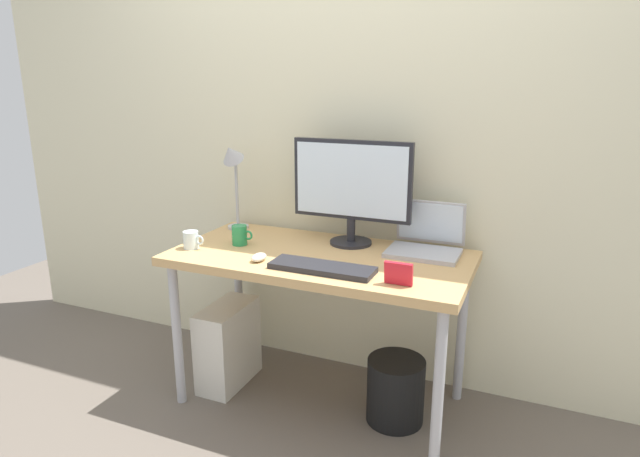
{
  "coord_description": "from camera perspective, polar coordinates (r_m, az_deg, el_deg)",
  "views": [
    {
      "loc": [
        0.92,
        -2.15,
        1.51
      ],
      "look_at": [
        0.0,
        0.0,
        0.87
      ],
      "focal_mm": 30.56,
      "sensor_mm": 36.0,
      "label": 1
    }
  ],
  "objects": [
    {
      "name": "keyboard",
      "position": [
        2.25,
        0.22,
        -4.13
      ],
      "size": [
        0.44,
        0.14,
        0.02
      ],
      "primitive_type": "cube",
      "color": "#232328",
      "rests_on": "desk"
    },
    {
      "name": "desk",
      "position": [
        2.48,
        0.0,
        -4.21
      ],
      "size": [
        1.34,
        0.67,
        0.75
      ],
      "color": "tan",
      "rests_on": "ground_plane"
    },
    {
      "name": "laptop",
      "position": [
        2.52,
        11.05,
        -1.16
      ],
      "size": [
        0.32,
        0.27,
        0.23
      ],
      "color": "#B2B2B7",
      "rests_on": "desk"
    },
    {
      "name": "computer_tower",
      "position": [
        2.86,
        -9.6,
        -11.9
      ],
      "size": [
        0.18,
        0.36,
        0.42
      ],
      "primitive_type": "cube",
      "color": "silver",
      "rests_on": "ground_plane"
    },
    {
      "name": "glass_cup",
      "position": [
        2.6,
        -13.32,
        -1.17
      ],
      "size": [
        0.11,
        0.07,
        0.08
      ],
      "color": "silver",
      "rests_on": "desk"
    },
    {
      "name": "ground_plane",
      "position": [
        2.78,
        0.0,
        -17.43
      ],
      "size": [
        6.0,
        6.0,
        0.0
      ],
      "primitive_type": "plane",
      "color": "#665B51"
    },
    {
      "name": "back_wall",
      "position": [
        2.71,
        3.34,
        10.96
      ],
      "size": [
        4.4,
        0.04,
        2.6
      ],
      "primitive_type": "cube",
      "color": "beige",
      "rests_on": "ground_plane"
    },
    {
      "name": "coffee_mug",
      "position": [
        2.61,
        -8.39,
        -0.69
      ],
      "size": [
        0.11,
        0.07,
        0.09
      ],
      "color": "#268C4C",
      "rests_on": "desk"
    },
    {
      "name": "wastebasket",
      "position": [
        2.59,
        7.91,
        -16.43
      ],
      "size": [
        0.26,
        0.26,
        0.3
      ],
      "primitive_type": "cylinder",
      "color": "black",
      "rests_on": "ground_plane"
    },
    {
      "name": "mouse",
      "position": [
        2.38,
        -6.42,
        -3.0
      ],
      "size": [
        0.06,
        0.09,
        0.03
      ],
      "primitive_type": "ellipsoid",
      "color": "silver",
      "rests_on": "desk"
    },
    {
      "name": "photo_frame",
      "position": [
        2.1,
        8.23,
        -4.68
      ],
      "size": [
        0.11,
        0.03,
        0.09
      ],
      "primitive_type": "cube",
      "rotation": [
        0.13,
        0.0,
        0.0
      ],
      "color": "red",
      "rests_on": "desk"
    },
    {
      "name": "monitor",
      "position": [
        2.55,
        3.32,
        4.49
      ],
      "size": [
        0.58,
        0.2,
        0.5
      ],
      "color": "#232328",
      "rests_on": "desk"
    },
    {
      "name": "desk_lamp",
      "position": [
        2.82,
        -9.15,
        6.39
      ],
      "size": [
        0.11,
        0.16,
        0.47
      ],
      "color": "#B2B2B7",
      "rests_on": "desk"
    }
  ]
}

